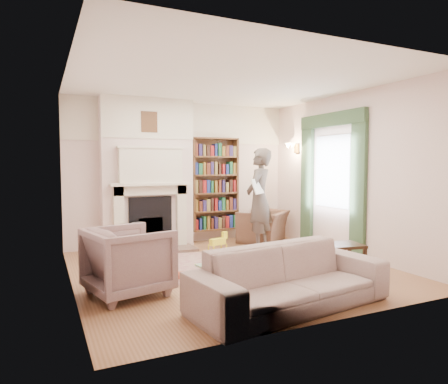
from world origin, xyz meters
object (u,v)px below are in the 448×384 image
man_reading (259,199)px  coffee_table (337,260)px  armchair_left (128,261)px  bookcase (215,184)px  paraffin_heater (139,238)px  rocking_horse (218,244)px  sofa (290,277)px  armchair_reading (263,226)px

man_reading → coffee_table: 2.11m
armchair_left → coffee_table: bearing=-111.1°
bookcase → paraffin_heater: bookcase is taller
paraffin_heater → rocking_horse: 1.42m
armchair_left → sofa: 1.94m
armchair_left → coffee_table: armchair_left is taller
sofa → paraffin_heater: (-0.92, 3.37, -0.06)m
man_reading → armchair_left: bearing=-10.4°
man_reading → paraffin_heater: man_reading is taller
man_reading → rocking_horse: man_reading is taller
sofa → coffee_table: size_ratio=3.26×
armchair_reading → sofa: bearing=24.9°
armchair_reading → rocking_horse: size_ratio=2.10×
coffee_table → rocking_horse: size_ratio=1.51×
man_reading → coffee_table: size_ratio=2.68×
paraffin_heater → rocking_horse: bearing=-33.3°
bookcase → armchair_reading: bearing=-29.0°
coffee_table → rocking_horse: bearing=130.8°
coffee_table → armchair_left: bearing=-177.4°
man_reading → rocking_horse: size_ratio=4.05×
armchair_left → sofa: (1.54, -1.18, -0.08)m
bookcase → paraffin_heater: bearing=-163.9°
bookcase → coffee_table: bearing=-79.5°
bookcase → armchair_left: bookcase is taller
armchair_reading → sofa: sofa is taller
armchair_left → sofa: size_ratio=0.40×
sofa → rocking_horse: sofa is taller
man_reading → rocking_horse: 1.19m
bookcase → rocking_horse: (-0.49, -1.26, -0.97)m
armchair_reading → paraffin_heater: bearing=-39.2°
coffee_table → paraffin_heater: bearing=141.4°
man_reading → sofa: bearing=26.1°
sofa → coffee_table: sofa is taller
sofa → man_reading: size_ratio=1.22×
armchair_left → coffee_table: size_ratio=1.31×
armchair_left → rocking_horse: (1.80, 1.41, -0.21)m
bookcase → coffee_table: size_ratio=2.64×
rocking_horse → bookcase: bearing=54.6°
bookcase → rocking_horse: bearing=-111.3°
armchair_left → coffee_table: 2.90m
armchair_left → rocking_horse: size_ratio=1.98×
bookcase → armchair_left: bearing=-130.6°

